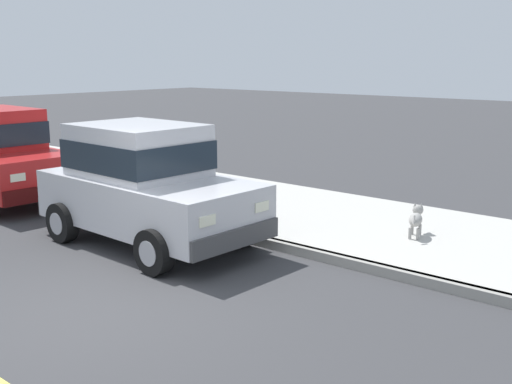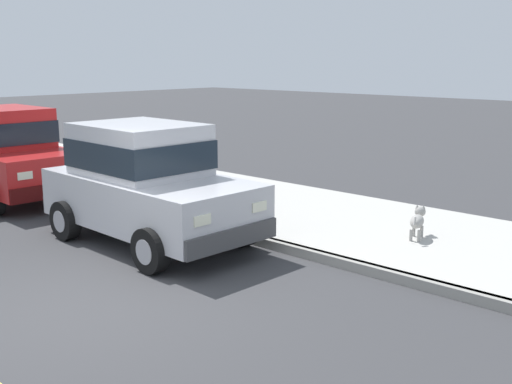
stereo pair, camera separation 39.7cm
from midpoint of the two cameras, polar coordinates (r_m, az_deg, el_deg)
name	(u,v)px [view 2 (the right image)]	position (r m, az deg, el deg)	size (l,w,h in m)	color
ground_plane	(87,305)	(7.74, -13.85, -10.02)	(80.00, 80.00, 0.00)	#38383A
curb	(265,242)	(9.72, 2.04, -4.61)	(0.16, 64.00, 0.14)	gray
sidewalk	(333,220)	(11.10, 8.11, -2.59)	(3.60, 64.00, 0.14)	#B7B5AD
car_silver_hatchback	(146,182)	(9.86, -8.89, 0.92)	(2.04, 3.85, 1.88)	#BCBCC1
car_red_hatchback	(6,152)	(13.77, -21.16, 3.42)	(2.06, 3.86, 1.88)	red
dog_grey	(418,220)	(9.98, 15.72, -2.48)	(0.73, 0.35, 0.49)	#999691
fire_hydrant	(225,199)	(10.82, -1.82, -0.64)	(0.34, 0.24, 0.72)	red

